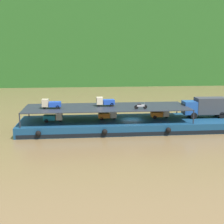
% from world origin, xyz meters
% --- Properties ---
extents(ground_plane, '(400.00, 400.00, 0.00)m').
position_xyz_m(ground_plane, '(0.00, 0.00, 0.00)').
color(ground_plane, brown).
extents(hillside_far_bank, '(148.30, 31.84, 36.92)m').
position_xyz_m(hillside_far_bank, '(0.00, 72.40, 20.80)').
color(hillside_far_bank, '#286023').
rests_on(hillside_far_bank, ground).
extents(cargo_barge, '(33.48, 9.19, 1.50)m').
position_xyz_m(cargo_barge, '(-0.00, -0.03, 0.75)').
color(cargo_barge, navy).
rests_on(cargo_barge, ground).
extents(covered_lorry, '(7.88, 2.39, 3.10)m').
position_xyz_m(covered_lorry, '(11.76, 0.37, 3.19)').
color(covered_lorry, '#1E4C99').
rests_on(covered_lorry, cargo_barge).
extents(cargo_rack, '(24.28, 7.78, 2.00)m').
position_xyz_m(cargo_rack, '(-3.80, 0.00, 3.44)').
color(cargo_rack, '#232833').
rests_on(cargo_rack, cargo_barge).
extents(mini_truck_lower_stern, '(2.79, 1.28, 1.38)m').
position_xyz_m(mini_truck_lower_stern, '(-11.67, -0.37, 2.19)').
color(mini_truck_lower_stern, teal).
rests_on(mini_truck_lower_stern, cargo_barge).
extents(mini_truck_lower_aft, '(2.76, 1.24, 1.38)m').
position_xyz_m(mini_truck_lower_aft, '(-3.61, 0.33, 2.19)').
color(mini_truck_lower_aft, orange).
rests_on(mini_truck_lower_aft, cargo_barge).
extents(mini_truck_lower_mid, '(2.74, 1.20, 1.38)m').
position_xyz_m(mini_truck_lower_mid, '(4.54, 0.44, 2.19)').
color(mini_truck_lower_mid, orange).
rests_on(mini_truck_lower_mid, cargo_barge).
extents(mini_truck_upper_stern, '(2.77, 1.24, 1.38)m').
position_xyz_m(mini_truck_upper_stern, '(-11.93, -0.51, 4.19)').
color(mini_truck_upper_stern, '#1E47B7').
rests_on(mini_truck_upper_stern, cargo_rack).
extents(mini_truck_upper_mid, '(2.78, 1.27, 1.38)m').
position_xyz_m(mini_truck_upper_mid, '(-3.97, 0.74, 4.19)').
color(mini_truck_upper_mid, '#1E47B7').
rests_on(mini_truck_upper_mid, cargo_rack).
extents(motorcycle_upper_port, '(1.90, 0.55, 0.87)m').
position_xyz_m(motorcycle_upper_port, '(0.90, -2.34, 3.93)').
color(motorcycle_upper_port, black).
rests_on(motorcycle_upper_port, cargo_rack).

